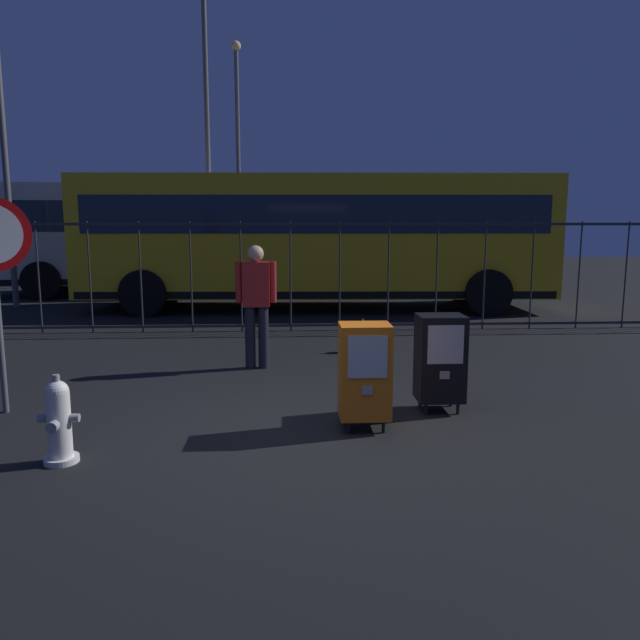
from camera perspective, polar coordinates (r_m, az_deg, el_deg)
ground_plane at (r=5.76m, az=-2.38°, el=-10.79°), size 60.00×60.00×0.00m
fire_hydrant at (r=5.47m, az=-23.30°, el=-8.75°), size 0.33×0.32×0.75m
newspaper_box_primary at (r=6.47m, az=11.21°, el=-3.49°), size 0.48×0.42×1.02m
newspaper_box_secondary at (r=5.81m, az=4.21°, el=-4.77°), size 0.48×0.42×1.02m
pedestrian at (r=8.23m, az=-6.01°, el=1.95°), size 0.55×0.22×1.67m
traffic_cone at (r=9.39m, az=4.03°, el=-1.40°), size 0.36×0.36×0.53m
fence_barrier at (r=11.12m, az=-2.78°, el=4.17°), size 18.03×0.04×2.00m
bus_near at (r=14.10m, az=-0.40°, el=8.01°), size 10.60×3.13×3.00m
bus_far at (r=17.85m, az=-12.29°, el=8.02°), size 10.67×3.46×3.00m
street_light_near_left at (r=20.95m, az=-7.70°, el=15.78°), size 0.32×0.32×7.76m
street_light_near_right at (r=16.17m, az=-27.66°, el=15.85°), size 0.32×0.32×7.19m
street_light_far_left at (r=18.30m, az=-10.56°, el=17.71°), size 0.32×0.32×8.38m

